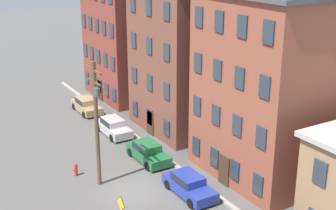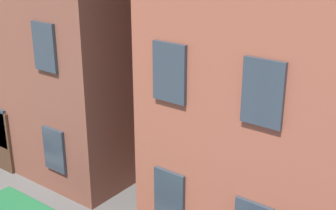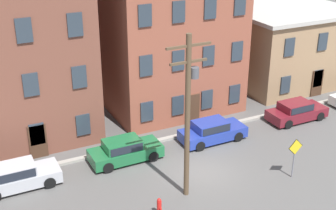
{
  "view_description": "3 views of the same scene",
  "coord_description": "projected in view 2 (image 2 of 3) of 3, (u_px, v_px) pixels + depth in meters",
  "views": [
    {
      "loc": [
        25.9,
        -12.54,
        16.08
      ],
      "look_at": [
        -1.25,
        3.64,
        5.23
      ],
      "focal_mm": 50.0,
      "sensor_mm": 36.0,
      "label": 1
    },
    {
      "loc": [
        5.21,
        -2.22,
        7.94
      ],
      "look_at": [
        -0.39,
        5.16,
        4.44
      ],
      "focal_mm": 50.0,
      "sensor_mm": 36.0,
      "label": 2
    },
    {
      "loc": [
        -12.33,
        -20.18,
        14.67
      ],
      "look_at": [
        -1.04,
        2.57,
        3.46
      ],
      "focal_mm": 50.0,
      "sensor_mm": 36.0,
      "label": 3
    }
  ],
  "objects": []
}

